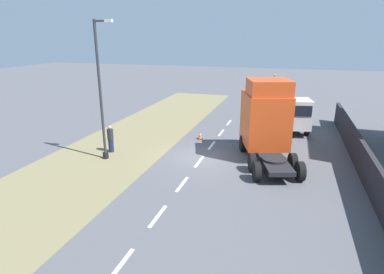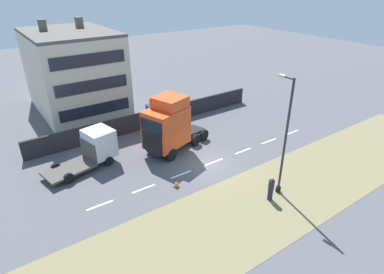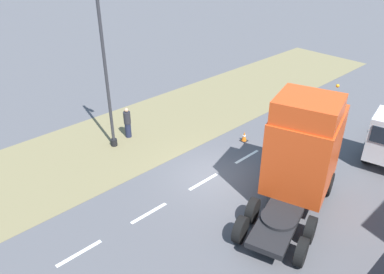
% 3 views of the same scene
% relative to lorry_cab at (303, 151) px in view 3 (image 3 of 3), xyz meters
% --- Properties ---
extents(ground_plane, '(120.00, 120.00, 0.00)m').
position_rel_lorry_cab_xyz_m(ground_plane, '(-3.62, -1.36, -2.43)').
color(ground_plane, '#515156').
rests_on(ground_plane, ground).
extents(grass_verge, '(7.00, 44.00, 0.01)m').
position_rel_lorry_cab_xyz_m(grass_verge, '(-9.62, -1.36, -2.43)').
color(grass_verge, olive).
rests_on(grass_verge, ground).
extents(lane_markings, '(0.16, 21.00, 0.00)m').
position_rel_lorry_cab_xyz_m(lane_markings, '(-3.62, -2.06, -2.43)').
color(lane_markings, white).
rests_on(lane_markings, ground).
extents(lorry_cab, '(4.24, 6.59, 5.01)m').
position_rel_lorry_cab_xyz_m(lorry_cab, '(0.00, 0.00, 0.00)').
color(lorry_cab, black).
rests_on(lorry_cab, ground).
extents(lamp_post, '(1.29, 0.34, 8.17)m').
position_rel_lorry_cab_xyz_m(lamp_post, '(-9.25, -3.22, 1.34)').
color(lamp_post, black).
rests_on(lamp_post, ground).
extents(pedestrian, '(0.39, 0.39, 1.79)m').
position_rel_lorry_cab_xyz_m(pedestrian, '(-9.60, -2.08, -1.55)').
color(pedestrian, '#1E233D').
rests_on(pedestrian, ground).
extents(traffic_cone_lead, '(0.36, 0.36, 0.58)m').
position_rel_lorry_cab_xyz_m(traffic_cone_lead, '(-4.79, 2.31, -2.15)').
color(traffic_cone_lead, black).
rests_on(traffic_cone_lead, ground).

